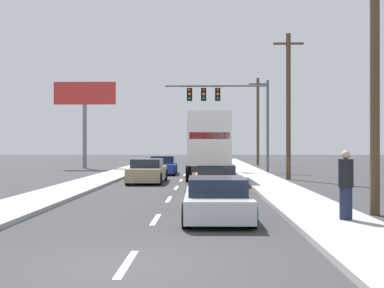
{
  "coord_description": "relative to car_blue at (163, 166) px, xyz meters",
  "views": [
    {
      "loc": [
        1.33,
        -8.21,
        2.05
      ],
      "look_at": [
        0.67,
        18.41,
        2.1
      ],
      "focal_mm": 45.77,
      "sensor_mm": 36.0,
      "label": 1
    }
  ],
  "objects": [
    {
      "name": "ground_plane",
      "position": [
        1.56,
        -1.03,
        -0.57
      ],
      "size": [
        140.0,
        140.0,
        0.0
      ],
      "primitive_type": "plane",
      "color": "#333335"
    },
    {
      "name": "sidewalk_right",
      "position": [
        6.23,
        -6.03,
        -0.5
      ],
      "size": [
        2.23,
        80.0,
        0.14
      ],
      "primitive_type": "cube",
      "color": "#9E9E99",
      "rests_on": "ground_plane"
    },
    {
      "name": "sidewalk_left",
      "position": [
        -3.1,
        -6.03,
        -0.5
      ],
      "size": [
        2.23,
        80.0,
        0.14
      ],
      "primitive_type": "cube",
      "color": "#9E9E99",
      "rests_on": "ground_plane"
    },
    {
      "name": "lane_markings",
      "position": [
        1.56,
        -3.35,
        -0.57
      ],
      "size": [
        0.14,
        57.0,
        0.01
      ],
      "color": "silver",
      "rests_on": "ground_plane"
    },
    {
      "name": "car_blue",
      "position": [
        0.0,
        0.0,
        0.0
      ],
      "size": [
        1.96,
        4.25,
        1.28
      ],
      "color": "#1E389E",
      "rests_on": "ground_plane"
    },
    {
      "name": "car_tan",
      "position": [
        -0.2,
        -7.63,
        0.03
      ],
      "size": [
        1.87,
        4.66,
        1.3
      ],
      "color": "tan",
      "rests_on": "ground_plane"
    },
    {
      "name": "box_truck",
      "position": [
        3.12,
        -5.21,
        1.57
      ],
      "size": [
        2.64,
        7.65,
        3.84
      ],
      "color": "white",
      "rests_on": "ground_plane"
    },
    {
      "name": "car_orange",
      "position": [
        3.41,
        -12.35,
        -0.03
      ],
      "size": [
        2.0,
        4.23,
        1.17
      ],
      "color": "orange",
      "rests_on": "ground_plane"
    },
    {
      "name": "car_silver",
      "position": [
        3.24,
        -20.63,
        -0.04
      ],
      "size": [
        1.89,
        4.49,
        1.16
      ],
      "color": "#B7BABF",
      "rests_on": "ground_plane"
    },
    {
      "name": "traffic_signal_mast",
      "position": [
        4.17,
        2.89,
        4.82
      ],
      "size": [
        7.87,
        0.69,
        6.98
      ],
      "color": "#595B56",
      "rests_on": "ground_plane"
    },
    {
      "name": "utility_pole_near",
      "position": [
        7.88,
        -19.85,
        4.22
      ],
      "size": [
        1.8,
        0.28,
        9.32
      ],
      "color": "brown",
      "rests_on": "ground_plane"
    },
    {
      "name": "utility_pole_mid",
      "position": [
        7.93,
        -4.96,
        3.92
      ],
      "size": [
        1.8,
        0.28,
        8.71
      ],
      "color": "brown",
      "rests_on": "ground_plane"
    },
    {
      "name": "utility_pole_far",
      "position": [
        8.34,
        15.42,
        3.99
      ],
      "size": [
        1.8,
        0.28,
        8.84
      ],
      "color": "brown",
      "rests_on": "ground_plane"
    },
    {
      "name": "roadside_billboard",
      "position": [
        -7.65,
        8.64,
        5.1
      ],
      "size": [
        5.48,
        0.36,
        7.63
      ],
      "color": "slate",
      "rests_on": "ground_plane"
    },
    {
      "name": "pedestrian_near_corner",
      "position": [
        6.53,
        -21.64,
        0.45
      ],
      "size": [
        0.38,
        0.38,
        1.77
      ],
      "color": "#1E233F",
      "rests_on": "sidewalk_right"
    }
  ]
}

